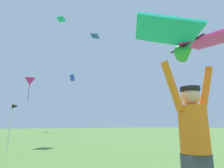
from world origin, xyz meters
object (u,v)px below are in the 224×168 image
(kite_flyer_person, at_px, (195,143))
(distant_kite_blue_mid_right, at_px, (72,78))
(distant_kite_magenta_overhead_distant, at_px, (30,81))
(marker_flag, at_px, (14,109))
(distant_kite_teal_high_right, at_px, (61,19))
(distant_kite_blue_far_center, at_px, (95,36))
(held_stunt_kite, at_px, (189,41))

(kite_flyer_person, relative_size, distant_kite_blue_mid_right, 1.24)
(distant_kite_magenta_overhead_distant, distance_m, marker_flag, 13.18)
(distant_kite_teal_high_right, bearing_deg, distant_kite_blue_mid_right, 74.68)
(distant_kite_teal_high_right, relative_size, marker_flag, 0.30)
(kite_flyer_person, distance_m, distant_kite_teal_high_right, 14.31)
(kite_flyer_person, relative_size, distant_kite_blue_far_center, 2.23)
(held_stunt_kite, bearing_deg, distant_kite_teal_high_right, 89.81)
(distant_kite_blue_far_center, height_order, marker_flag, distant_kite_blue_far_center)
(distant_kite_blue_far_center, distance_m, distant_kite_magenta_overhead_distant, 9.51)
(held_stunt_kite, relative_size, distant_kite_blue_mid_right, 1.07)
(kite_flyer_person, xyz_separation_m, distant_kite_blue_far_center, (3.63, 13.90, 8.63))
(distant_kite_blue_mid_right, distance_m, distant_kite_blue_far_center, 19.53)
(distant_kite_blue_mid_right, bearing_deg, held_stunt_kite, -100.12)
(distant_kite_magenta_overhead_distant, relative_size, marker_flag, 1.29)
(distant_kite_blue_mid_right, height_order, distant_kite_blue_far_center, distant_kite_blue_mid_right)
(distant_kite_blue_mid_right, xyz_separation_m, distant_kite_blue_far_center, (-2.32, -19.38, -0.55))
(kite_flyer_person, xyz_separation_m, distant_kite_teal_high_right, (0.03, 11.70, 8.24))
(distant_kite_blue_mid_right, bearing_deg, marker_flag, -108.43)
(distant_kite_magenta_overhead_distant, height_order, marker_flag, distant_kite_magenta_overhead_distant)
(held_stunt_kite, bearing_deg, distant_kite_blue_far_center, 75.42)
(distant_kite_blue_far_center, height_order, distant_kite_teal_high_right, distant_kite_blue_far_center)
(distant_kite_blue_mid_right, xyz_separation_m, marker_flag, (-8.28, -24.85, -8.26))
(kite_flyer_person, bearing_deg, held_stunt_kite, -95.79)
(kite_flyer_person, bearing_deg, distant_kite_blue_far_center, 75.38)
(distant_kite_blue_far_center, bearing_deg, held_stunt_kite, -104.58)
(distant_kite_teal_high_right, bearing_deg, distant_kite_magenta_overhead_distant, 100.45)
(kite_flyer_person, height_order, distant_kite_blue_mid_right, distant_kite_blue_mid_right)
(distant_kite_teal_high_right, height_order, marker_flag, distant_kite_teal_high_right)
(distant_kite_magenta_overhead_distant, bearing_deg, distant_kite_blue_far_center, -53.03)
(distant_kite_blue_far_center, distance_m, distant_kite_teal_high_right, 4.23)
(kite_flyer_person, distance_m, distant_kite_magenta_overhead_distant, 21.60)
(distant_kite_blue_mid_right, relative_size, marker_flag, 0.72)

